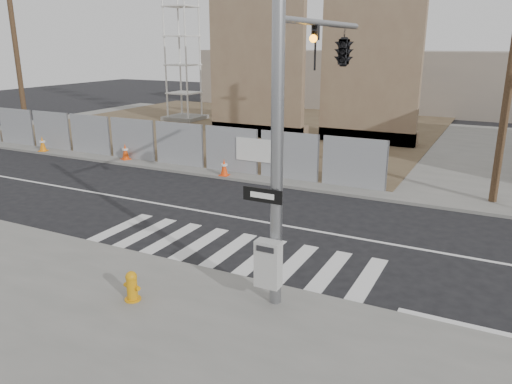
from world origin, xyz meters
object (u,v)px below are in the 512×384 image
at_px(fire_hydrant, 132,286).
at_px(traffic_cone_b, 125,152).
at_px(traffic_cone_d, 241,163).
at_px(traffic_cone_a, 43,144).
at_px(signal_pole, 324,81).
at_px(traffic_cone_c, 224,167).

height_order(fire_hydrant, traffic_cone_b, traffic_cone_b).
bearing_deg(traffic_cone_d, traffic_cone_a, -175.07).
bearing_deg(signal_pole, fire_hydrant, -124.94).
relative_size(traffic_cone_c, traffic_cone_d, 0.99).
bearing_deg(fire_hydrant, traffic_cone_d, 125.64).
relative_size(fire_hydrant, traffic_cone_c, 0.94).
bearing_deg(traffic_cone_c, signal_pole, -43.48).
bearing_deg(signal_pole, traffic_cone_d, 131.05).
relative_size(signal_pole, traffic_cone_c, 9.39).
bearing_deg(traffic_cone_c, fire_hydrant, -70.36).
bearing_deg(traffic_cone_d, fire_hydrant, -73.18).
distance_m(signal_pole, traffic_cone_a, 19.38).
height_order(fire_hydrant, traffic_cone_a, traffic_cone_a).
height_order(traffic_cone_a, traffic_cone_c, traffic_cone_a).
distance_m(signal_pole, traffic_cone_c, 10.07).
distance_m(signal_pole, traffic_cone_d, 10.58).
xyz_separation_m(traffic_cone_a, traffic_cone_b, (5.27, 0.46, -0.00)).
bearing_deg(fire_hydrant, traffic_cone_a, 163.86).
relative_size(traffic_cone_a, traffic_cone_d, 1.05).
xyz_separation_m(fire_hydrant, traffic_cone_c, (-3.71, 10.41, 0.02)).
xyz_separation_m(traffic_cone_b, traffic_cone_c, (5.95, -0.50, -0.02)).
height_order(signal_pole, fire_hydrant, signal_pole).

